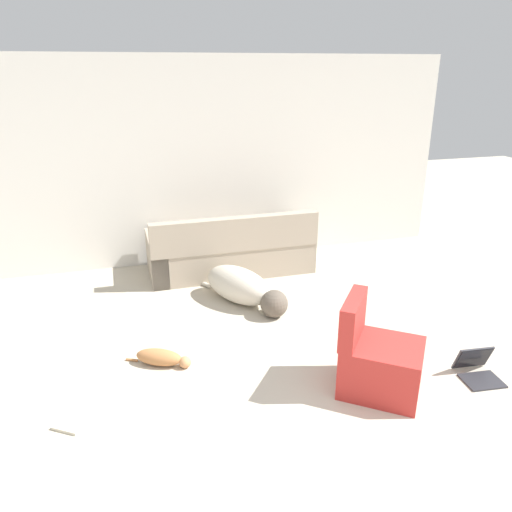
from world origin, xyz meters
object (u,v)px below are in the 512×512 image
object	(u,v)px
couch	(231,252)
book_cream	(70,425)
dog	(243,287)
side_chair	(377,361)
cat	(162,358)
laptop_open	(477,367)

from	to	relation	value
couch	book_cream	bearing A→B (deg)	54.40
dog	side_chair	xyz separation A→B (m)	(0.63, -1.85, 0.08)
dog	couch	bearing A→B (deg)	144.67
couch	dog	distance (m)	0.95
couch	side_chair	bearing A→B (deg)	101.02
couch	cat	bearing A→B (deg)	60.50
book_cream	side_chair	size ratio (longest dim) A/B	0.32
dog	cat	distance (m)	1.43
cat	book_cream	distance (m)	0.98
couch	book_cream	xyz separation A→B (m)	(-1.85, -2.58, -0.25)
dog	laptop_open	world-z (taller)	dog
couch	book_cream	distance (m)	3.19
laptop_open	book_cream	distance (m)	3.34
laptop_open	side_chair	xyz separation A→B (m)	(-0.93, 0.07, 0.19)
book_cream	laptop_open	bearing A→B (deg)	-4.94
cat	side_chair	size ratio (longest dim) A/B	0.70
couch	laptop_open	xyz separation A→B (m)	(1.47, -2.87, -0.18)
book_cream	side_chair	distance (m)	2.42
dog	cat	xyz separation A→B (m)	(-1.02, -1.00, -0.12)
couch	dog	size ratio (longest dim) A/B	1.61
dog	laptop_open	size ratio (longest dim) A/B	3.42
cat	book_cream	size ratio (longest dim) A/B	2.19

